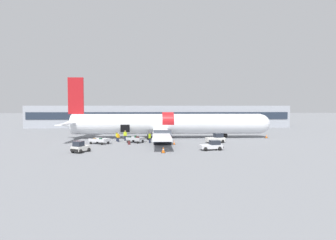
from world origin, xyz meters
name	(u,v)px	position (x,y,z in m)	size (l,w,h in m)	color
ground_plane	(162,143)	(0.00, 0.00, 0.00)	(500.00, 500.00, 0.00)	slate
terminal_strip	(159,116)	(0.00, 39.28, 3.28)	(78.66, 13.54, 6.55)	#9EA3AD
airplane	(165,124)	(0.82, 6.78, 2.72)	(41.03, 34.23, 11.76)	white
baggage_tug_lead	(212,146)	(6.89, -8.16, 0.60)	(3.35, 2.06, 1.38)	silver
baggage_tug_mid	(216,139)	(9.23, -0.52, 0.70)	(3.49, 2.24, 1.63)	silver
baggage_tug_rear	(80,148)	(-11.13, -9.19, 0.64)	(2.44, 2.70, 1.55)	silver
baggage_cart_loading	(136,139)	(-4.46, 0.23, 0.54)	(3.65, 2.84, 1.17)	#B7BABF
baggage_cart_queued	(100,141)	(-10.27, -1.05, 0.47)	(4.06, 2.91, 0.96)	silver
ground_crew_loader_a	(156,136)	(-0.95, 2.27, 0.97)	(0.63, 0.43, 1.84)	#2D2D33
ground_crew_loader_b	(118,137)	(-7.61, 1.42, 0.81)	(0.53, 0.46, 1.55)	#1E2338
ground_crew_driver	(125,135)	(-6.60, 3.22, 0.97)	(0.64, 0.50, 1.84)	#1E2338
ground_crew_supervisor	(150,138)	(-2.06, -0.21, 0.92)	(0.55, 0.56, 1.74)	#1E2338
ground_crew_helper	(117,136)	(-7.97, 2.36, 0.84)	(0.51, 0.51, 1.61)	#1E2338
suitcase_on_tarmac_upright	(129,143)	(-5.34, -2.19, 0.30)	(0.42, 0.22, 0.71)	#4C1E1E
safety_cone_nose	(266,136)	(20.77, 6.00, 0.31)	(0.60, 0.60, 0.66)	black
safety_cone_engine_left	(163,150)	(-0.03, -10.09, 0.38)	(0.60, 0.60, 0.80)	black
safety_cone_wingtip	(174,142)	(1.93, -2.44, 0.34)	(0.44, 0.44, 0.72)	black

